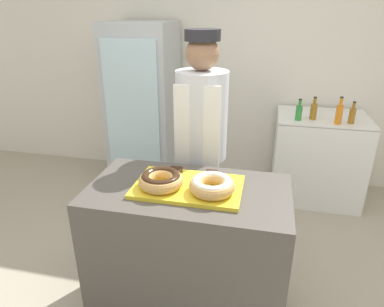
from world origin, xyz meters
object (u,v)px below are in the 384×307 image
donut_light_glaze (212,185)px  bottle_green (299,112)px  beverage_fridge (144,107)px  brownie_back_left (175,171)px  baker_person (201,146)px  donut_chocolate_glaze (161,179)px  bottle_amber (352,115)px  chest_freezer (317,157)px  bottle_orange (339,113)px  brownie_back_right (211,174)px  serving_tray (188,187)px  bottle_amber_b (314,111)px

donut_light_glaze → bottle_green: (0.56, 1.59, 0.00)m
beverage_fridge → brownie_back_left: bearing=-63.6°
baker_person → beverage_fridge: size_ratio=0.99×
donut_chocolate_glaze → donut_light_glaze: (0.29, 0.00, 0.00)m
donut_chocolate_glaze → bottle_green: size_ratio=1.25×
donut_chocolate_glaze → bottle_amber: bearing=50.4°
chest_freezer → bottle_orange: bearing=-69.2°
brownie_back_right → donut_chocolate_glaze: bearing=-144.3°
donut_chocolate_glaze → brownie_back_left: donut_chocolate_glaze is taller
brownie_back_right → bottle_green: size_ratio=0.35×
baker_person → brownie_back_left: bearing=-98.2°
brownie_back_left → bottle_orange: bearing=49.6°
bottle_amber → bottle_green: size_ratio=1.00×
donut_light_glaze → bottle_amber: bottle_amber is taller
donut_chocolate_glaze → brownie_back_left: bearing=79.5°
donut_chocolate_glaze → bottle_green: bottle_green is taller
donut_chocolate_glaze → serving_tray: bearing=19.8°
donut_light_glaze → brownie_back_right: (-0.03, 0.19, -0.03)m
brownie_back_right → bottle_orange: bottle_orange is taller
donut_chocolate_glaze → baker_person: baker_person is taller
baker_person → chest_freezer: 1.58m
donut_chocolate_glaze → beverage_fridge: 1.94m
donut_chocolate_glaze → donut_light_glaze: bearing=0.0°
brownie_back_right → bottle_amber: bearing=53.1°
donut_light_glaze → bottle_amber: 1.89m
brownie_back_right → bottle_orange: size_ratio=0.29×
donut_chocolate_glaze → bottle_amber: bottle_amber is taller
chest_freezer → bottle_amber: (0.21, -0.20, 0.52)m
serving_tray → beverage_fridge: (-0.91, 1.73, -0.03)m
donut_light_glaze → chest_freezer: (0.81, 1.79, -0.52)m
brownie_back_right → bottle_orange: bearing=55.6°
donut_light_glaze → bottle_green: bottle_green is taller
brownie_back_left → chest_freezer: bearing=56.3°
bottle_amber_b → bottle_green: bearing=-156.7°
serving_tray → bottle_green: size_ratio=3.04×
beverage_fridge → bottle_amber: 2.09m
chest_freezer → bottle_amber_b: 0.56m
donut_chocolate_glaze → bottle_amber_b: (0.99, 1.65, 0.01)m
serving_tray → brownie_back_right: 0.18m
bottle_amber → beverage_fridge: bearing=174.8°
baker_person → bottle_orange: bearing=39.2°
baker_person → bottle_orange: baker_person is taller
chest_freezer → donut_light_glaze: bearing=-114.4°
bottle_orange → bottle_green: 0.35m
brownie_back_right → beverage_fridge: size_ratio=0.04×
serving_tray → bottle_amber_b: bearing=62.2°
donut_chocolate_glaze → beverage_fridge: beverage_fridge is taller
bottle_orange → chest_freezer: bearing=110.8°
donut_chocolate_glaze → bottle_green: (0.85, 1.59, 0.00)m
beverage_fridge → bottle_orange: 1.97m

